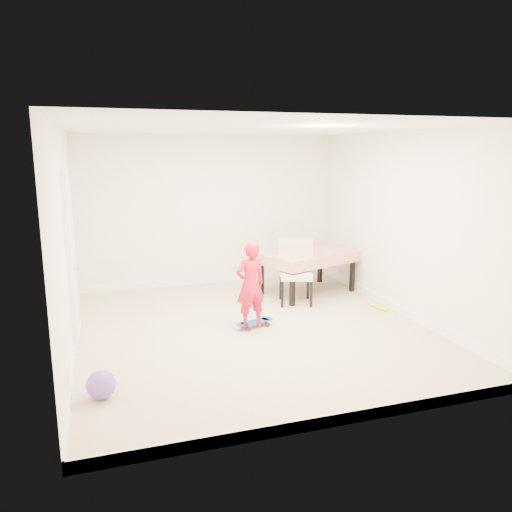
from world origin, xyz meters
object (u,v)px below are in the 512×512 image
object	(u,v)px
dining_chair	(296,272)
skateboard	(255,324)
child	(250,287)
balloon	(101,385)
dining_table	(307,272)

from	to	relation	value
dining_chair	skateboard	size ratio (longest dim) A/B	1.76
dining_chair	child	xyz separation A→B (m)	(-1.01, -0.88, 0.08)
dining_chair	balloon	world-z (taller)	dining_chair
dining_table	skateboard	world-z (taller)	dining_table
skateboard	balloon	world-z (taller)	balloon
dining_table	balloon	distance (m)	4.32
child	balloon	world-z (taller)	child
child	skateboard	bearing A→B (deg)	-161.89
skateboard	child	world-z (taller)	child
dining_table	child	xyz separation A→B (m)	(-1.41, -1.35, 0.22)
dining_table	balloon	size ratio (longest dim) A/B	5.42
child	dining_chair	bearing A→B (deg)	-149.79
balloon	child	bearing A→B (deg)	35.73
dining_table	dining_chair	size ratio (longest dim) A/B	1.55
balloon	dining_table	bearing A→B (deg)	39.39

